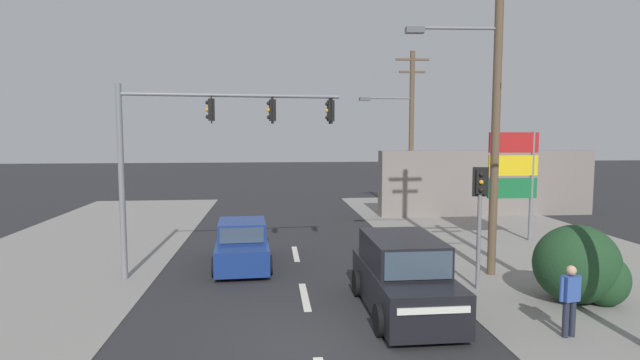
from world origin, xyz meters
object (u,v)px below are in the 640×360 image
(utility_pole_background_right, at_px, (409,128))
(shopping_plaza_sign, at_px, (513,171))
(suv_receding_far, at_px, (403,277))
(traffic_signal_mast, at_px, (201,139))
(pedestrian_at_kerb, at_px, (570,297))
(sedan_oncoming_near, at_px, (242,245))
(pedestal_signal_right_kerb, at_px, (480,207))
(utility_pole_midground_right, at_px, (493,94))

(utility_pole_background_right, relative_size, shopping_plaza_sign, 1.93)
(suv_receding_far, bearing_deg, traffic_signal_mast, 144.95)
(traffic_signal_mast, bearing_deg, pedestrian_at_kerb, -33.79)
(utility_pole_background_right, bearing_deg, pedestrian_at_kerb, -93.13)
(utility_pole_background_right, xyz_separation_m, sedan_oncoming_near, (-8.40, -9.28, -4.09))
(utility_pole_background_right, bearing_deg, shopping_plaza_sign, -68.14)
(utility_pole_background_right, distance_m, traffic_signal_mast, 14.12)
(traffic_signal_mast, height_order, pedestrian_at_kerb, traffic_signal_mast)
(sedan_oncoming_near, bearing_deg, shopping_plaza_sign, 14.12)
(utility_pole_background_right, xyz_separation_m, shopping_plaza_sign, (2.61, -6.51, -1.82))
(pedestal_signal_right_kerb, relative_size, sedan_oncoming_near, 0.83)
(sedan_oncoming_near, xyz_separation_m, pedestrian_at_kerb, (7.51, -6.90, 0.22))
(pedestrian_at_kerb, bearing_deg, utility_pole_midground_right, 85.92)
(traffic_signal_mast, distance_m, suv_receding_far, 7.53)
(sedan_oncoming_near, relative_size, pedestrian_at_kerb, 2.65)
(shopping_plaza_sign, height_order, suv_receding_far, shopping_plaza_sign)
(utility_pole_midground_right, xyz_separation_m, sedan_oncoming_near, (-7.86, 1.97, -5.02))
(utility_pole_midground_right, height_order, sedan_oncoming_near, utility_pole_midground_right)
(utility_pole_midground_right, height_order, traffic_signal_mast, utility_pole_midground_right)
(utility_pole_background_right, relative_size, suv_receding_far, 1.95)
(utility_pole_midground_right, bearing_deg, pedestal_signal_right_kerb, -123.34)
(shopping_plaza_sign, bearing_deg, sedan_oncoming_near, -165.88)
(utility_pole_midground_right, relative_size, pedestrian_at_kerb, 6.57)
(utility_pole_background_right, distance_m, pedestrian_at_kerb, 16.67)
(pedestal_signal_right_kerb, bearing_deg, utility_pole_midground_right, 56.66)
(utility_pole_background_right, bearing_deg, sedan_oncoming_near, -132.14)
(pedestal_signal_right_kerb, relative_size, suv_receding_far, 0.78)
(traffic_signal_mast, distance_m, pedestrian_at_kerb, 10.99)
(traffic_signal_mast, xyz_separation_m, suv_receding_far, (5.47, -3.84, -3.47))
(utility_pole_background_right, xyz_separation_m, suv_receding_far, (-4.09, -14.21, -3.91))
(utility_pole_background_right, relative_size, pedestal_signal_right_kerb, 2.50)
(utility_pole_midground_right, distance_m, pedestal_signal_right_kerb, 3.72)
(pedestal_signal_right_kerb, xyz_separation_m, shopping_plaza_sign, (4.08, 6.17, 0.57))
(pedestal_signal_right_kerb, distance_m, shopping_plaza_sign, 7.42)
(utility_pole_midground_right, distance_m, shopping_plaza_sign, 6.31)
(traffic_signal_mast, height_order, shopping_plaza_sign, traffic_signal_mast)
(shopping_plaza_sign, height_order, sedan_oncoming_near, shopping_plaza_sign)
(sedan_oncoming_near, bearing_deg, traffic_signal_mast, -136.73)
(utility_pole_midground_right, relative_size, sedan_oncoming_near, 2.48)
(sedan_oncoming_near, height_order, suv_receding_far, suv_receding_far)
(utility_pole_background_right, height_order, shopping_plaza_sign, utility_pole_background_right)
(suv_receding_far, bearing_deg, sedan_oncoming_near, 131.10)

